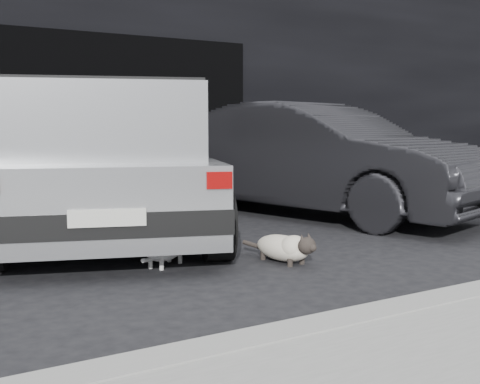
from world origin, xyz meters
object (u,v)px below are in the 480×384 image
silver_hatchback (108,155)px  second_car (318,159)px  cat_siamese (286,248)px  cat_white (168,247)px

silver_hatchback → second_car: (2.86, -0.02, -0.14)m
cat_siamese → cat_white: bearing=-35.6°
second_car → cat_siamese: bearing=-150.2°
silver_hatchback → second_car: size_ratio=1.05×
second_car → cat_white: (-2.89, -1.60, -0.59)m
cat_siamese → cat_white: 1.04m
cat_white → second_car: bearing=88.2°
second_car → cat_siamese: second_car is taller
silver_hatchback → cat_white: (-0.03, -1.62, -0.73)m
silver_hatchback → cat_white: silver_hatchback is taller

